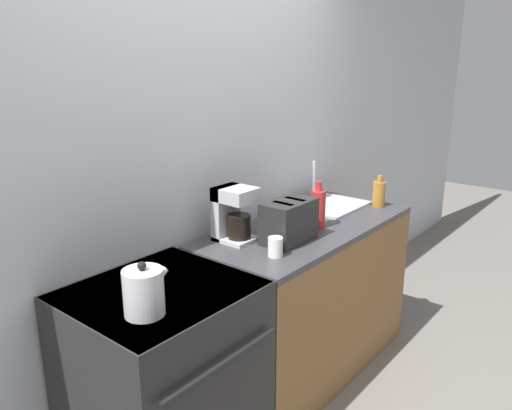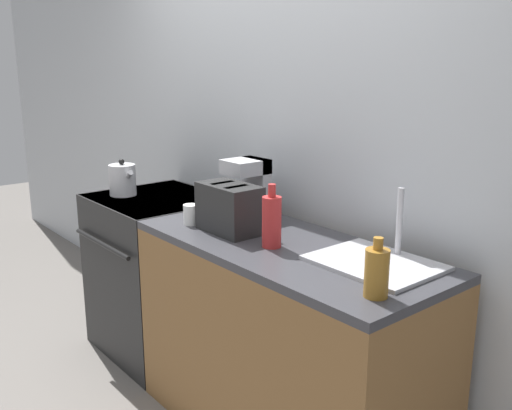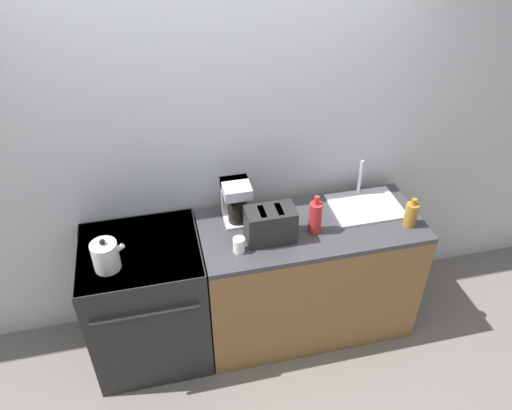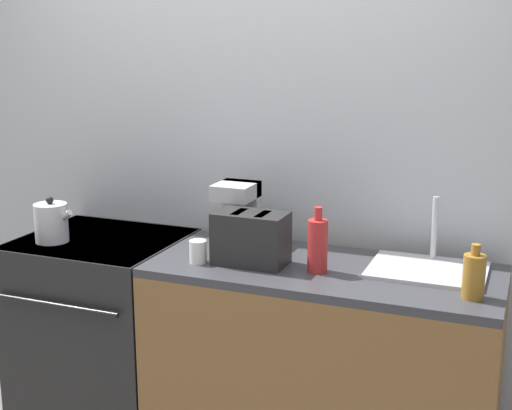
# 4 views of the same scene
# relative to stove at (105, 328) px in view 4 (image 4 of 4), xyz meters

# --- Properties ---
(wall_back) EXTENTS (8.00, 0.05, 2.60)m
(wall_back) POSITION_rel_stove_xyz_m (0.58, 0.38, 0.82)
(wall_back) COLOR silver
(wall_back) RESTS_ON ground_plane
(stove) EXTENTS (0.73, 0.70, 0.93)m
(stove) POSITION_rel_stove_xyz_m (0.00, 0.00, 0.00)
(stove) COLOR black
(stove) RESTS_ON ground_plane
(counter_block) EXTENTS (1.43, 0.63, 0.93)m
(counter_block) POSITION_rel_stove_xyz_m (1.09, -0.02, -0.01)
(counter_block) COLOR brown
(counter_block) RESTS_ON ground_plane
(kettle) EXTENTS (0.19, 0.15, 0.21)m
(kettle) POSITION_rel_stove_xyz_m (-0.17, -0.12, 0.54)
(kettle) COLOR silver
(kettle) RESTS_ON stove
(toaster) EXTENTS (0.30, 0.17, 0.22)m
(toaster) POSITION_rel_stove_xyz_m (0.80, -0.09, 0.56)
(toaster) COLOR black
(toaster) RESTS_ON counter_block
(coffee_maker) EXTENTS (0.17, 0.20, 0.28)m
(coffee_maker) POSITION_rel_stove_xyz_m (0.63, 0.16, 0.60)
(coffee_maker) COLOR #B7B7BC
(coffee_maker) RESTS_ON counter_block
(sink_tray) EXTENTS (0.46, 0.36, 0.28)m
(sink_tray) POSITION_rel_stove_xyz_m (1.50, 0.09, 0.47)
(sink_tray) COLOR #B7B7BC
(sink_tray) RESTS_ON counter_block
(bottle_red) EXTENTS (0.08, 0.08, 0.27)m
(bottle_red) POSITION_rel_stove_xyz_m (1.08, -0.08, 0.56)
(bottle_red) COLOR #B72828
(bottle_red) RESTS_ON counter_block
(bottle_amber) EXTENTS (0.08, 0.08, 0.20)m
(bottle_amber) POSITION_rel_stove_xyz_m (1.69, -0.16, 0.54)
(bottle_amber) COLOR #9E6B23
(bottle_amber) RESTS_ON counter_block
(cup_white) EXTENTS (0.07, 0.07, 0.10)m
(cup_white) POSITION_rel_stove_xyz_m (0.59, -0.16, 0.50)
(cup_white) COLOR white
(cup_white) RESTS_ON counter_block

